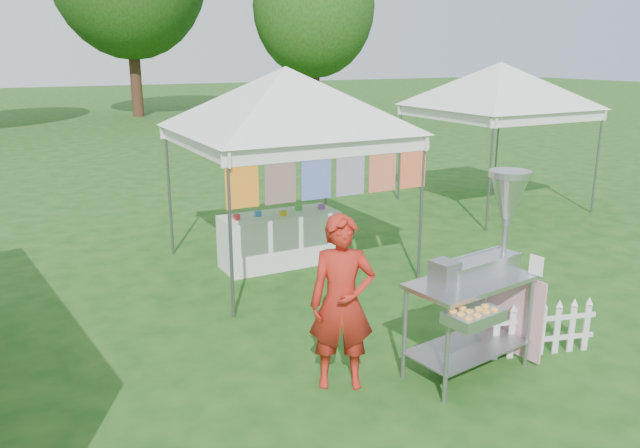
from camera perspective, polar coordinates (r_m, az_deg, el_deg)
ground at (r=6.92m, az=9.74°, el=-12.28°), size 120.00×120.00×0.00m
canopy_main at (r=9.14m, az=-3.16°, el=14.13°), size 4.24×4.24×3.45m
canopy_right at (r=13.53m, az=16.24°, el=14.01°), size 4.24×4.24×3.45m
tree_right at (r=30.22m, az=-0.59°, el=19.25°), size 5.60×5.60×8.42m
donut_cart at (r=6.49m, az=15.07°, el=-3.00°), size 1.48×1.19×2.04m
vendor at (r=6.04m, az=2.02°, el=-7.22°), size 0.75×0.65×1.74m
picket_fence at (r=7.25m, az=19.63°, el=-9.16°), size 1.22×0.37×0.56m
display_table at (r=9.64m, az=-3.69°, el=-1.39°), size 1.80×0.70×0.81m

